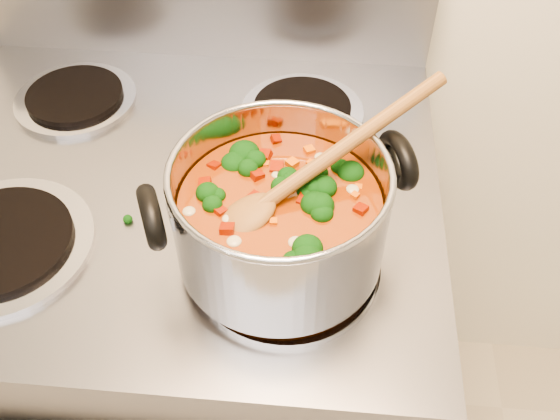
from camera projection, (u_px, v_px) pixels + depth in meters
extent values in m
cube|color=gray|center=(200.00, 345.00, 1.20)|extent=(0.75, 0.65, 0.92)
cube|color=gray|center=(201.00, 8.00, 1.01)|extent=(0.75, 0.03, 0.16)
cylinder|color=#A5A5AD|center=(2.00, 245.00, 0.77)|extent=(0.23, 0.23, 0.01)
cylinder|color=black|center=(0.00, 241.00, 0.77)|extent=(0.18, 0.18, 0.01)
cylinder|color=#A5A5AD|center=(286.00, 265.00, 0.75)|extent=(0.23, 0.23, 0.01)
cylinder|color=black|center=(286.00, 261.00, 0.74)|extent=(0.18, 0.18, 0.01)
cylinder|color=#A5A5AD|center=(76.00, 99.00, 0.97)|extent=(0.19, 0.19, 0.01)
cylinder|color=black|center=(75.00, 95.00, 0.96)|extent=(0.15, 0.15, 0.01)
cylinder|color=#A5A5AD|center=(302.00, 112.00, 0.95)|extent=(0.19, 0.19, 0.01)
cylinder|color=black|center=(302.00, 108.00, 0.94)|extent=(0.15, 0.15, 0.01)
cylinder|color=#A3A3AB|center=(280.00, 214.00, 0.70)|extent=(0.24, 0.24, 0.13)
torus|color=#A3A3AB|center=(280.00, 172.00, 0.65)|extent=(0.24, 0.24, 0.01)
cylinder|color=maroon|center=(280.00, 227.00, 0.71)|extent=(0.23, 0.23, 0.09)
torus|color=black|center=(151.00, 217.00, 0.64)|extent=(0.05, 0.08, 0.08)
torus|color=black|center=(398.00, 160.00, 0.70)|extent=(0.05, 0.08, 0.08)
ellipsoid|color=black|center=(360.00, 213.00, 0.67)|extent=(0.04, 0.04, 0.03)
ellipsoid|color=black|center=(233.00, 199.00, 0.68)|extent=(0.04, 0.04, 0.03)
ellipsoid|color=black|center=(240.00, 260.00, 0.63)|extent=(0.04, 0.04, 0.03)
ellipsoid|color=black|center=(298.00, 192.00, 0.69)|extent=(0.04, 0.04, 0.03)
ellipsoid|color=black|center=(211.00, 201.00, 0.68)|extent=(0.04, 0.04, 0.03)
ellipsoid|color=black|center=(309.00, 191.00, 0.69)|extent=(0.04, 0.04, 0.03)
ellipsoid|color=black|center=(302.00, 263.00, 0.62)|extent=(0.04, 0.04, 0.03)
ellipsoid|color=black|center=(278.00, 163.00, 0.72)|extent=(0.04, 0.04, 0.03)
ellipsoid|color=black|center=(296.00, 181.00, 0.70)|extent=(0.04, 0.04, 0.03)
ellipsoid|color=#931B05|center=(230.00, 199.00, 0.68)|extent=(0.01, 0.01, 0.01)
ellipsoid|color=#931B05|center=(344.00, 189.00, 0.69)|extent=(0.01, 0.01, 0.01)
ellipsoid|color=#931B05|center=(256.00, 176.00, 0.71)|extent=(0.01, 0.01, 0.01)
ellipsoid|color=#931B05|center=(256.00, 241.00, 0.64)|extent=(0.01, 0.01, 0.01)
ellipsoid|color=#931B05|center=(319.00, 243.00, 0.64)|extent=(0.01, 0.01, 0.01)
ellipsoid|color=#931B05|center=(303.00, 202.00, 0.68)|extent=(0.01, 0.01, 0.01)
ellipsoid|color=#931B05|center=(315.00, 235.00, 0.65)|extent=(0.01, 0.01, 0.01)
ellipsoid|color=#931B05|center=(284.00, 241.00, 0.64)|extent=(0.01, 0.01, 0.01)
ellipsoid|color=#931B05|center=(310.00, 257.00, 0.63)|extent=(0.01, 0.01, 0.01)
ellipsoid|color=#931B05|center=(303.00, 175.00, 0.71)|extent=(0.01, 0.01, 0.01)
ellipsoid|color=#931B05|center=(287.00, 264.00, 0.62)|extent=(0.01, 0.01, 0.01)
ellipsoid|color=#931B05|center=(260.00, 265.00, 0.62)|extent=(0.01, 0.01, 0.01)
ellipsoid|color=#D15A0B|center=(319.00, 194.00, 0.69)|extent=(0.01, 0.01, 0.01)
ellipsoid|color=#D15A0B|center=(358.00, 195.00, 0.69)|extent=(0.01, 0.01, 0.01)
ellipsoid|color=#D15A0B|center=(267.00, 151.00, 0.74)|extent=(0.01, 0.01, 0.01)
ellipsoid|color=#D15A0B|center=(301.00, 178.00, 0.71)|extent=(0.01, 0.01, 0.01)
ellipsoid|color=#D15A0B|center=(306.00, 185.00, 0.70)|extent=(0.01, 0.01, 0.01)
ellipsoid|color=#D15A0B|center=(315.00, 188.00, 0.69)|extent=(0.01, 0.01, 0.01)
ellipsoid|color=#D15A0B|center=(293.00, 152.00, 0.74)|extent=(0.01, 0.01, 0.01)
ellipsoid|color=#D15A0B|center=(323.00, 206.00, 0.68)|extent=(0.01, 0.01, 0.01)
ellipsoid|color=#D15A0B|center=(298.00, 171.00, 0.71)|extent=(0.01, 0.01, 0.01)
ellipsoid|color=tan|center=(287.00, 160.00, 0.73)|extent=(0.02, 0.02, 0.01)
ellipsoid|color=tan|center=(239.00, 183.00, 0.70)|extent=(0.02, 0.02, 0.01)
ellipsoid|color=tan|center=(235.00, 234.00, 0.65)|extent=(0.02, 0.02, 0.01)
ellipsoid|color=tan|center=(196.00, 201.00, 0.68)|extent=(0.02, 0.02, 0.01)
ellipsoid|color=tan|center=(316.00, 224.00, 0.66)|extent=(0.02, 0.02, 0.01)
ellipsoid|color=tan|center=(320.00, 264.00, 0.62)|extent=(0.02, 0.02, 0.01)
ellipsoid|color=tan|center=(363.00, 211.00, 0.67)|extent=(0.02, 0.02, 0.01)
ellipsoid|color=tan|center=(274.00, 168.00, 0.72)|extent=(0.02, 0.02, 0.01)
ellipsoid|color=brown|center=(245.00, 218.00, 0.67)|extent=(0.09, 0.09, 0.04)
cylinder|color=brown|center=(346.00, 146.00, 0.69)|extent=(0.22, 0.18, 0.10)
ellipsoid|color=black|center=(213.00, 358.00, 0.66)|extent=(0.01, 0.01, 0.01)
ellipsoid|color=black|center=(211.00, 185.00, 0.84)|extent=(0.01, 0.01, 0.01)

